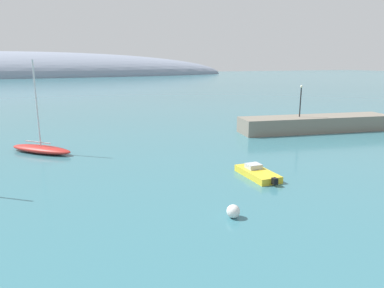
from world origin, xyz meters
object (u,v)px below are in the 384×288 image
(sailboat_red_mid_mooring, at_px, (41,148))
(harbor_lamp_post, at_px, (301,97))
(motorboat_yellow_foreground, at_px, (257,173))
(mooring_buoy_white, at_px, (233,211))

(sailboat_red_mid_mooring, distance_m, harbor_lamp_post, 32.96)
(harbor_lamp_post, bearing_deg, motorboat_yellow_foreground, -137.56)
(motorboat_yellow_foreground, relative_size, mooring_buoy_white, 5.89)
(motorboat_yellow_foreground, distance_m, harbor_lamp_post, 21.99)
(sailboat_red_mid_mooring, height_order, motorboat_yellow_foreground, sailboat_red_mid_mooring)
(motorboat_yellow_foreground, bearing_deg, sailboat_red_mid_mooring, 47.95)
(motorboat_yellow_foreground, distance_m, mooring_buoy_white, 8.59)
(sailboat_red_mid_mooring, bearing_deg, harbor_lamp_post, 43.00)
(sailboat_red_mid_mooring, xyz_separation_m, harbor_lamp_post, (32.67, -1.09, 4.24))
(mooring_buoy_white, xyz_separation_m, harbor_lamp_post, (21.70, 20.87, 4.30))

